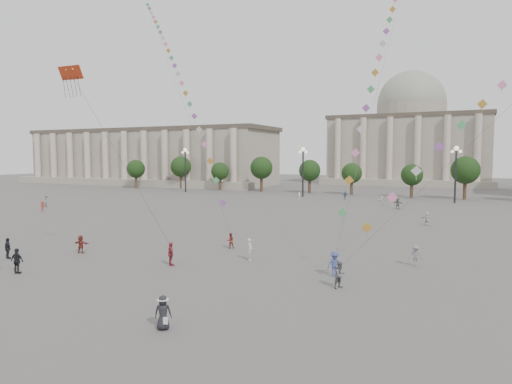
% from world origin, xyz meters
% --- Properties ---
extents(ground, '(360.00, 360.00, 0.00)m').
position_xyz_m(ground, '(0.00, 0.00, 0.00)').
color(ground, '#585552').
rests_on(ground, ground).
extents(hall_west, '(84.00, 26.22, 17.20)m').
position_xyz_m(hall_west, '(-75.00, 93.89, 8.43)').
color(hall_west, gray).
rests_on(hall_west, ground).
extents(hall_central, '(48.30, 34.30, 35.50)m').
position_xyz_m(hall_central, '(0.00, 129.22, 14.23)').
color(hall_central, gray).
rests_on(hall_central, ground).
extents(tree_row, '(137.12, 5.12, 8.00)m').
position_xyz_m(tree_row, '(0.00, 78.00, 5.39)').
color(tree_row, '#3C2C1E').
rests_on(tree_row, ground).
extents(lamp_post_far_west, '(2.00, 0.90, 10.65)m').
position_xyz_m(lamp_post_far_west, '(-45.00, 70.00, 7.35)').
color(lamp_post_far_west, '#262628').
rests_on(lamp_post_far_west, ground).
extents(lamp_post_mid_west, '(2.00, 0.90, 10.65)m').
position_xyz_m(lamp_post_mid_west, '(-15.00, 70.00, 7.35)').
color(lamp_post_mid_west, '#262628').
rests_on(lamp_post_mid_west, ground).
extents(lamp_post_mid_east, '(2.00, 0.90, 10.65)m').
position_xyz_m(lamp_post_mid_east, '(15.00, 70.00, 7.35)').
color(lamp_post_mid_east, '#262628').
rests_on(lamp_post_mid_east, ground).
extents(person_crowd_0, '(1.02, 0.50, 1.69)m').
position_xyz_m(person_crowd_0, '(-5.30, 68.00, 0.84)').
color(person_crowd_0, '#3A4D83').
rests_on(person_crowd_0, ground).
extents(person_crowd_1, '(1.15, 1.04, 1.93)m').
position_xyz_m(person_crowd_1, '(-49.62, 33.63, 0.97)').
color(person_crowd_1, '#B0AFAB').
rests_on(person_crowd_1, ground).
extents(person_crowd_2, '(0.97, 1.22, 1.65)m').
position_xyz_m(person_crowd_2, '(-43.89, 28.02, 0.82)').
color(person_crowd_2, '#9E322B').
rests_on(person_crowd_2, ground).
extents(person_crowd_4, '(1.50, 1.51, 1.74)m').
position_xyz_m(person_crowd_4, '(3.25, 60.21, 0.87)').
color(person_crowd_4, silver).
rests_on(person_crowd_4, ground).
extents(person_crowd_6, '(1.19, 0.78, 1.73)m').
position_xyz_m(person_crowd_6, '(13.59, 15.27, 0.86)').
color(person_crowd_6, slate).
rests_on(person_crowd_6, ground).
extents(person_crowd_7, '(1.66, 0.78, 1.73)m').
position_xyz_m(person_crowd_7, '(12.60, 38.54, 0.86)').
color(person_crowd_7, silver).
rests_on(person_crowd_7, ground).
extents(person_crowd_10, '(0.39, 0.57, 1.50)m').
position_xyz_m(person_crowd_10, '(-13.68, 64.08, 0.75)').
color(person_crowd_10, white).
rests_on(person_crowd_10, ground).
extents(person_crowd_12, '(1.81, 1.15, 1.87)m').
position_xyz_m(person_crowd_12, '(6.70, 55.56, 0.93)').
color(person_crowd_12, slate).
rests_on(person_crowd_12, ground).
extents(person_crowd_13, '(0.67, 0.80, 1.86)m').
position_xyz_m(person_crowd_13, '(0.62, 11.59, 0.93)').
color(person_crowd_13, silver).
rests_on(person_crowd_13, ground).
extents(tourist_0, '(1.17, 1.05, 1.90)m').
position_xyz_m(tourist_0, '(-4.29, 7.12, 0.95)').
color(tourist_0, maroon).
rests_on(tourist_0, ground).
extents(tourist_1, '(1.14, 0.71, 1.81)m').
position_xyz_m(tourist_1, '(-18.43, 3.22, 0.91)').
color(tourist_1, black).
rests_on(tourist_1, ground).
extents(tourist_2, '(1.57, 0.66, 1.64)m').
position_xyz_m(tourist_2, '(-14.55, 7.59, 0.82)').
color(tourist_2, maroon).
rests_on(tourist_2, ground).
extents(tourist_4, '(1.17, 0.58, 1.93)m').
position_xyz_m(tourist_4, '(-13.28, 0.17, 0.96)').
color(tourist_4, black).
rests_on(tourist_4, ground).
extents(kite_flyer_0, '(0.91, 0.90, 1.48)m').
position_xyz_m(kite_flyer_0, '(-3.24, 15.27, 0.74)').
color(kite_flyer_0, maroon).
rests_on(kite_flyer_0, ground).
extents(kite_flyer_1, '(1.34, 1.33, 1.85)m').
position_xyz_m(kite_flyer_1, '(8.53, 9.55, 0.93)').
color(kite_flyer_1, '#394582').
rests_on(kite_flyer_1, ground).
extents(kite_flyer_2, '(1.05, 1.10, 1.79)m').
position_xyz_m(kite_flyer_2, '(9.66, 6.78, 0.90)').
color(kite_flyer_2, '#5A5B5F').
rests_on(kite_flyer_2, ground).
extents(hat_person, '(1.03, 0.90, 1.77)m').
position_xyz_m(hat_person, '(3.37, -4.24, 0.92)').
color(hat_person, black).
rests_on(hat_person, ground).
extents(dragon_kite, '(4.73, 1.76, 15.83)m').
position_xyz_m(dragon_kite, '(-11.43, 4.25, 14.59)').
color(dragon_kite, '#B02D12').
rests_on(dragon_kite, ground).
extents(kite_train_west, '(36.51, 34.55, 63.60)m').
position_xyz_m(kite_train_west, '(-22.75, 33.98, 21.99)').
color(kite_train_west, '#3F3F3F').
rests_on(kite_train_west, ground).
extents(kite_train_mid, '(1.07, 50.14, 69.43)m').
position_xyz_m(kite_train_mid, '(8.36, 36.48, 27.07)').
color(kite_train_mid, '#3F3F3F').
rests_on(kite_train_mid, ground).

